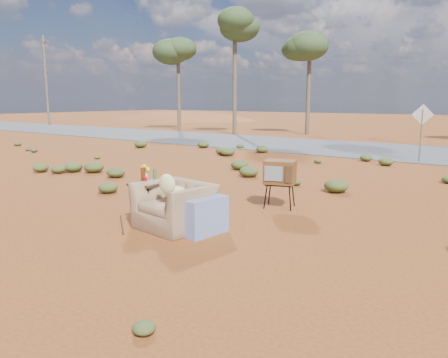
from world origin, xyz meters
The scene contains 13 objects.
ground centered at (0.00, 0.00, 0.00)m, with size 140.00×140.00×0.00m, color brown.
highway centered at (0.00, 15.00, 0.02)m, with size 140.00×7.00×0.04m, color #565659.
dirt_mound centered at (-30.00, 34.00, 0.00)m, with size 26.00×18.00×2.00m, color #9A4F25.
armchair centered at (0.03, 0.12, 0.53)m, with size 1.62×0.99×1.13m.
tv_unit centered at (0.71, 2.63, 0.78)m, with size 0.78×0.70×1.05m.
side_table centered at (-0.81, 0.12, 0.81)m, with size 0.59×0.59×1.09m.
rusty_bar centered at (-1.01, -0.35, 0.02)m, with size 0.03×0.03×1.28m, color #512715.
road_sign centered at (1.50, 12.00, 1.50)m, with size 0.78×0.06×2.19m.
eucalyptus_far_left centered at (-18.00, 20.00, 5.94)m, with size 3.20×3.20×7.10m.
eucalyptus_left centered at (-12.00, 19.00, 6.92)m, with size 3.20×3.20×8.10m.
eucalyptus_near_left centered at (-8.00, 22.00, 5.45)m, with size 3.20×3.20×6.60m.
utility_pole_west centered at (-32.00, 17.50, 4.15)m, with size 1.40×0.20×8.00m.
scrub_patch centered at (-0.82, 4.41, 0.14)m, with size 17.49×8.07×0.33m.
Camera 1 is at (5.30, -5.63, 2.34)m, focal length 35.00 mm.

